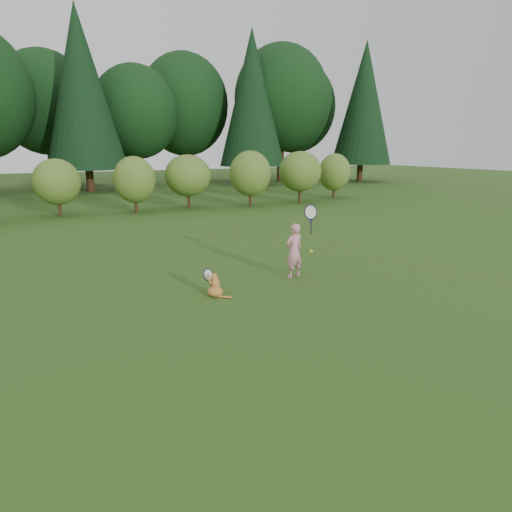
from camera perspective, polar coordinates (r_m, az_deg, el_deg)
name	(u,v)px	position (r m, az deg, el deg)	size (l,w,h in m)	color
ground	(265,301)	(8.42, 1.20, -5.98)	(100.00, 100.00, 0.00)	#2C4B15
shrub_row	(132,182)	(20.39, -16.16, 9.48)	(28.00, 3.00, 2.80)	#4A6C21
woodland_backdrop	(94,71)	(30.56, -20.75, 22.07)	(48.00, 10.00, 15.00)	black
child	(295,249)	(9.78, 5.18, 0.89)	(0.74, 0.50, 1.87)	pink
cat	(215,284)	(8.64, -5.52, -3.76)	(0.47, 0.73, 0.65)	orange
tennis_ball	(311,251)	(9.56, 7.35, 0.66)	(0.07, 0.07, 0.07)	yellow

